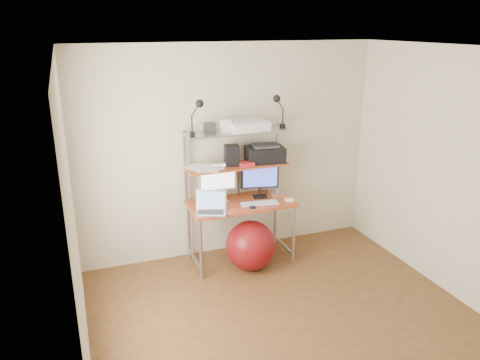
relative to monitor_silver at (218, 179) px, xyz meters
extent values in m
plane|color=brown|center=(0.23, -1.58, -1.00)|extent=(3.60, 3.60, 0.00)
plane|color=white|center=(0.23, -1.58, 1.50)|extent=(3.60, 3.60, 0.00)
plane|color=beige|center=(0.23, 0.22, 0.25)|extent=(3.60, 0.00, 3.60)
plane|color=beige|center=(0.23, -3.38, 0.25)|extent=(3.60, 0.00, 3.60)
plane|color=beige|center=(-1.57, -1.58, 0.25)|extent=(0.00, 3.60, 3.60)
plane|color=beige|center=(2.03, -1.58, 0.25)|extent=(0.00, 3.60, 3.60)
cube|color=#AE4921|center=(0.23, -0.14, -0.28)|extent=(1.20, 0.60, 0.03)
cylinder|color=#A3A3A7|center=(-0.33, -0.40, -0.65)|extent=(0.04, 0.04, 0.71)
cylinder|color=#A3A3A7|center=(-0.33, 0.12, -0.65)|extent=(0.04, 0.04, 0.71)
cylinder|color=#A3A3A7|center=(0.79, -0.40, -0.65)|extent=(0.04, 0.04, 0.71)
cylinder|color=#A3A3A7|center=(0.79, 0.12, -0.65)|extent=(0.04, 0.04, 0.71)
cube|color=#A3A3A7|center=(-0.34, 0.12, 0.15)|extent=(0.03, 0.04, 0.84)
cube|color=#A3A3A7|center=(0.80, 0.12, 0.15)|extent=(0.03, 0.04, 0.84)
cube|color=#AE4921|center=(0.23, -0.01, 0.14)|extent=(1.18, 0.34, 0.02)
cube|color=#A3A3A7|center=(0.23, -0.01, 0.54)|extent=(1.18, 0.34, 0.02)
cube|color=silver|center=(1.08, 0.20, -0.70)|extent=(0.08, 0.01, 0.12)
cube|color=silver|center=(0.00, -0.02, -0.25)|extent=(0.20, 0.16, 0.01)
cylinder|color=silver|center=(0.00, 0.00, -0.19)|extent=(0.03, 0.03, 0.11)
cube|color=silver|center=(0.00, 0.00, 0.03)|extent=(0.44, 0.04, 0.33)
plane|color=white|center=(0.00, -0.02, 0.03)|extent=(0.40, 0.01, 0.40)
cube|color=black|center=(0.50, -0.07, -0.25)|extent=(0.18, 0.16, 0.01)
cylinder|color=black|center=(0.50, -0.05, -0.20)|extent=(0.03, 0.03, 0.10)
cube|color=black|center=(0.50, -0.05, -0.01)|extent=(0.44, 0.12, 0.27)
plane|color=blue|center=(0.50, -0.07, -0.01)|extent=(0.39, 0.09, 0.40)
cube|color=silver|center=(-0.19, -0.34, -0.25)|extent=(0.39, 0.34, 0.02)
cube|color=#313234|center=(-0.19, -0.34, -0.24)|extent=(0.31, 0.23, 0.00)
cube|color=silver|center=(-0.15, -0.23, -0.14)|extent=(0.33, 0.19, 0.21)
plane|color=#6F9FB9|center=(-0.15, -0.23, -0.14)|extent=(0.31, 0.18, 0.29)
cube|color=silver|center=(0.41, -0.26, -0.25)|extent=(0.44, 0.18, 0.01)
cube|color=silver|center=(0.77, -0.30, -0.25)|extent=(0.11, 0.08, 0.03)
cube|color=silver|center=(0.74, -0.02, -0.24)|extent=(0.20, 0.20, 0.04)
cube|color=black|center=(0.30, -0.32, -0.26)|extent=(0.09, 0.13, 0.01)
cube|color=black|center=(0.59, 0.01, 0.24)|extent=(0.47, 0.35, 0.18)
cube|color=#313234|center=(0.59, 0.01, 0.34)|extent=(0.32, 0.25, 0.03)
cube|color=black|center=(0.17, 0.00, 0.27)|extent=(0.18, 0.18, 0.23)
cube|color=red|center=(0.32, -0.09, 0.17)|extent=(0.17, 0.12, 0.05)
cube|color=silver|center=(0.35, -0.04, 0.60)|extent=(0.46, 0.31, 0.10)
cube|color=silver|center=(0.35, -0.04, 0.66)|extent=(0.39, 0.24, 0.02)
cube|color=silver|center=(0.09, -0.03, 0.62)|extent=(0.12, 0.10, 0.14)
cube|color=#313234|center=(-0.08, 0.00, 0.60)|extent=(0.12, 0.12, 0.11)
cube|color=black|center=(-0.31, -0.12, 0.57)|extent=(0.05, 0.06, 0.05)
cylinder|color=black|center=(-0.31, -0.12, 0.68)|extent=(0.02, 0.02, 0.17)
sphere|color=black|center=(-0.22, -0.13, 0.90)|extent=(0.09, 0.09, 0.09)
cube|color=black|center=(0.77, -0.06, 0.57)|extent=(0.05, 0.06, 0.05)
cylinder|color=black|center=(0.77, -0.06, 0.68)|extent=(0.02, 0.02, 0.17)
sphere|color=black|center=(0.68, -0.07, 0.89)|extent=(0.08, 0.08, 0.08)
sphere|color=maroon|center=(0.27, -0.36, -0.71)|extent=(0.57, 0.57, 0.57)
cube|color=white|center=(-0.22, 0.01, 0.15)|extent=(0.29, 0.33, 0.00)
cube|color=white|center=(-0.10, -0.06, 0.16)|extent=(0.30, 0.34, 0.00)
cube|color=white|center=(-0.15, 0.03, 0.16)|extent=(0.23, 0.29, 0.00)
cube|color=white|center=(-0.07, -0.03, 0.17)|extent=(0.25, 0.31, 0.00)
cube|color=white|center=(-0.19, -0.01, 0.17)|extent=(0.27, 0.32, 0.00)
camera|label=1|loc=(-1.53, -4.82, 1.69)|focal=35.00mm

